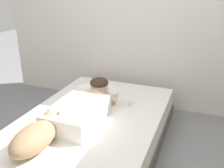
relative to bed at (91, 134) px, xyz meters
name	(u,v)px	position (x,y,z in m)	size (l,w,h in m)	color
back_wall	(145,11)	(0.17, 1.26, 1.07)	(4.02, 0.12, 2.50)	silver
bed	(91,134)	(0.00, 0.00, 0.00)	(1.32, 2.09, 0.36)	#4C4742
pillow	(96,90)	(-0.18, 0.53, 0.24)	(0.52, 0.32, 0.11)	white
person_lying	(84,106)	(-0.07, 0.02, 0.29)	(0.43, 0.92, 0.27)	white
dog	(36,136)	(-0.19, -0.58, 0.29)	(0.26, 0.57, 0.21)	#9E7A56
coffee_cup	(126,102)	(0.23, 0.39, 0.22)	(0.12, 0.09, 0.07)	white
cell_phone	(89,126)	(0.06, -0.16, 0.19)	(0.07, 0.14, 0.01)	black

